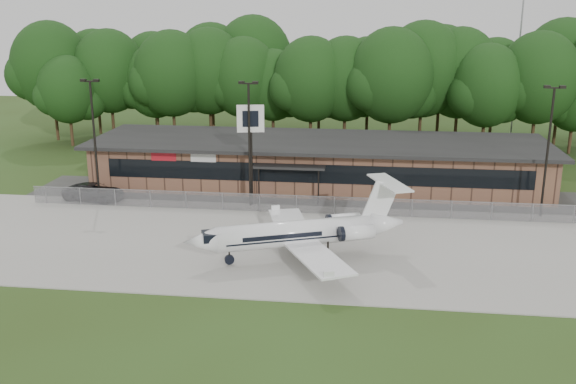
# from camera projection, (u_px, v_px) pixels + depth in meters

# --- Properties ---
(ground) EXTENTS (160.00, 160.00, 0.00)m
(ground) POSITION_uv_depth(u_px,v_px,m) (284.00, 294.00, 36.50)
(ground) COLOR #304016
(ground) RESTS_ON ground
(apron) EXTENTS (64.00, 18.00, 0.08)m
(apron) POSITION_uv_depth(u_px,v_px,m) (300.00, 245.00, 44.12)
(apron) COLOR #9E9B93
(apron) RESTS_ON ground
(parking_lot) EXTENTS (50.00, 9.00, 0.06)m
(parking_lot) POSITION_uv_depth(u_px,v_px,m) (314.00, 198.00, 55.09)
(parking_lot) COLOR #383835
(parking_lot) RESTS_ON ground
(terminal) EXTENTS (41.00, 11.65, 4.30)m
(terminal) POSITION_uv_depth(u_px,v_px,m) (318.00, 162.00, 58.74)
(terminal) COLOR brown
(terminal) RESTS_ON ground
(fence) EXTENTS (46.00, 0.04, 1.52)m
(fence) POSITION_uv_depth(u_px,v_px,m) (309.00, 205.00, 50.60)
(fence) COLOR gray
(fence) RESTS_ON ground
(treeline) EXTENTS (72.00, 12.00, 15.00)m
(treeline) POSITION_uv_depth(u_px,v_px,m) (331.00, 82.00, 74.51)
(treeline) COLOR black
(treeline) RESTS_ON ground
(radio_mast) EXTENTS (0.20, 0.20, 25.00)m
(radio_mast) POSITION_uv_depth(u_px,v_px,m) (520.00, 37.00, 76.21)
(radio_mast) COLOR gray
(radio_mast) RESTS_ON ground
(light_pole_left) EXTENTS (1.55, 0.30, 10.23)m
(light_pole_left) POSITION_uv_depth(u_px,v_px,m) (94.00, 131.00, 52.77)
(light_pole_left) COLOR black
(light_pole_left) RESTS_ON ground
(light_pole_mid) EXTENTS (1.55, 0.30, 10.23)m
(light_pole_mid) POSITION_uv_depth(u_px,v_px,m) (249.00, 135.00, 51.20)
(light_pole_mid) COLOR black
(light_pole_mid) RESTS_ON ground
(light_pole_right) EXTENTS (1.55, 0.30, 10.23)m
(light_pole_right) POSITION_uv_depth(u_px,v_px,m) (549.00, 142.00, 48.43)
(light_pole_right) COLOR black
(light_pole_right) RESTS_ON ground
(business_jet) EXTENTS (14.37, 12.84, 4.92)m
(business_jet) POSITION_uv_depth(u_px,v_px,m) (303.00, 233.00, 41.21)
(business_jet) COLOR white
(business_jet) RESTS_ON ground
(suv) EXTENTS (5.50, 3.09, 1.45)m
(suv) POSITION_uv_depth(u_px,v_px,m) (94.00, 192.00, 54.31)
(suv) COLOR #272729
(suv) RESTS_ON ground
(pole_sign) EXTENTS (2.19, 0.66, 8.33)m
(pole_sign) POSITION_uv_depth(u_px,v_px,m) (251.00, 129.00, 51.37)
(pole_sign) COLOR black
(pole_sign) RESTS_ON ground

